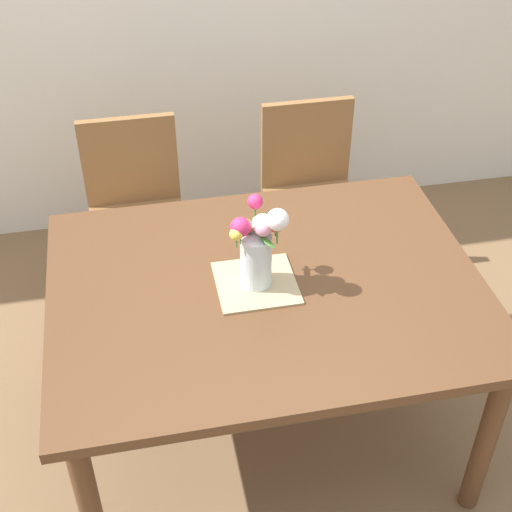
{
  "coord_description": "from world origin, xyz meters",
  "views": [
    {
      "loc": [
        -0.4,
        -1.81,
        2.33
      ],
      "look_at": [
        -0.04,
        0.01,
        0.87
      ],
      "focal_mm": 50.64,
      "sensor_mm": 36.0,
      "label": 1
    }
  ],
  "objects": [
    {
      "name": "ground_plane",
      "position": [
        0.0,
        0.0,
        0.0
      ],
      "size": [
        12.0,
        12.0,
        0.0
      ],
      "primitive_type": "plane",
      "color": "brown"
    },
    {
      "name": "dining_table",
      "position": [
        0.0,
        0.0,
        0.66
      ],
      "size": [
        1.46,
        1.12,
        0.75
      ],
      "color": "brown",
      "rests_on": "ground_plane"
    },
    {
      "name": "chair_left",
      "position": [
        -0.4,
        0.9,
        0.52
      ],
      "size": [
        0.42,
        0.42,
        0.9
      ],
      "rotation": [
        0.0,
        0.0,
        3.14
      ],
      "color": "olive",
      "rests_on": "ground_plane"
    },
    {
      "name": "chair_right",
      "position": [
        0.4,
        0.9,
        0.52
      ],
      "size": [
        0.42,
        0.42,
        0.9
      ],
      "rotation": [
        0.0,
        0.0,
        3.14
      ],
      "color": "olive",
      "rests_on": "ground_plane"
    },
    {
      "name": "placemat",
      "position": [
        -0.04,
        0.01,
        0.75
      ],
      "size": [
        0.27,
        0.27,
        0.01
      ],
      "primitive_type": "cube",
      "color": "tan",
      "rests_on": "dining_table"
    },
    {
      "name": "flower_vase",
      "position": [
        -0.03,
        0.01,
        0.92
      ],
      "size": [
        0.19,
        0.18,
        0.31
      ],
      "color": "silver",
      "rests_on": "placemat"
    }
  ]
}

